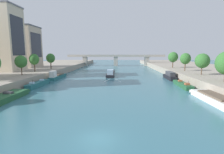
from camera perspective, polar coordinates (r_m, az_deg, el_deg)
ground_plane at (r=19.18m, az=-4.68°, el=-20.35°), size 400.00×400.00×0.00m
quay_left at (r=83.42m, az=-27.85°, el=1.87°), size 36.00×170.00×2.58m
quay_right at (r=81.35m, az=29.85°, el=1.59°), size 36.00×170.00×2.58m
barge_midriver at (r=68.49m, az=-0.48°, el=1.28°), size 3.45×18.74×2.86m
wake_behind_barge at (r=56.20m, az=0.17°, el=-1.13°), size 5.60×5.94×0.03m
moored_boat_left_upstream at (r=50.37m, az=-23.80°, el=-2.18°), size 2.08×11.26×2.38m
moored_boat_left_gap_after at (r=62.65m, az=-18.17°, el=0.28°), size 2.24×13.32×3.20m
moored_boat_right_second at (r=35.06m, az=33.36°, el=-6.72°), size 3.86×16.21×3.18m
moored_boat_right_far at (r=49.50m, az=22.90°, el=-2.38°), size 2.21×11.35×2.24m
moored_boat_right_midway at (r=61.91m, az=19.05°, el=0.33°), size 2.19×10.47×2.70m
tree_left_end_of_row at (r=56.51m, az=-28.59°, el=4.61°), size 3.44×3.44×5.84m
tree_left_nearest at (r=64.88m, az=-24.99°, el=5.46°), size 3.32×3.32×6.25m
tree_left_third at (r=75.09m, az=-20.18°, el=6.02°), size 3.57×3.57×6.32m
tree_right_past_mid at (r=57.00m, az=28.39°, el=4.86°), size 4.15×4.15×6.41m
tree_right_third at (r=67.30m, az=23.73°, el=5.73°), size 3.73×3.73×6.52m
tree_right_distant at (r=80.13m, az=20.07°, el=6.38°), size 4.30×4.30×6.97m
building_left_middle at (r=87.48m, az=-27.31°, el=9.14°), size 10.46×12.28×18.66m
bridge_far at (r=118.28m, az=1.29°, el=6.27°), size 67.49×4.40×7.88m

